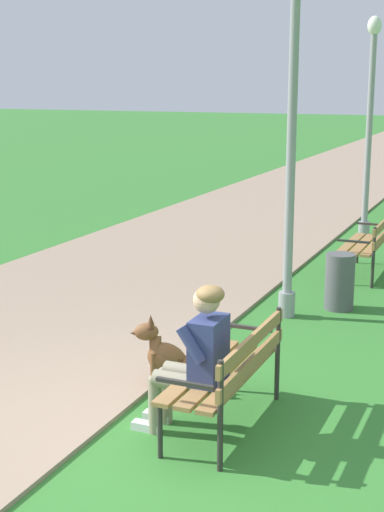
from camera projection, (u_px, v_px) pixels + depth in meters
The scene contains 9 objects.
ground_plane at pixel (135, 444), 5.86m from camera, with size 120.00×120.00×0.00m, color #33752D.
paved_path at pixel (375, 156), 28.24m from camera, with size 4.20×60.00×0.04m, color gray.
park_bench_near at pixel (231, 368), 6.04m from camera, with size 0.55×1.50×0.85m.
park_bench_mid at pixel (370, 241), 10.86m from camera, with size 0.55×1.50×0.85m.
person_seated_on_near_bench at pixel (196, 354), 5.88m from camera, with size 0.74×0.49×1.25m.
dog_brown at pixel (173, 363), 6.85m from camera, with size 0.77×0.48×0.71m.
lamp_post_near at pixel (292, 134), 8.57m from camera, with size 0.24×0.24×4.19m.
lamp_post_mid at pixel (369, 126), 13.13m from camera, with size 0.24×0.24×3.84m.
litter_bin at pixel (340, 282), 9.28m from camera, with size 0.36×0.36×0.70m, color #515156.
Camera 1 is at (2.55, -4.75, 2.76)m, focal length 52.81 mm.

